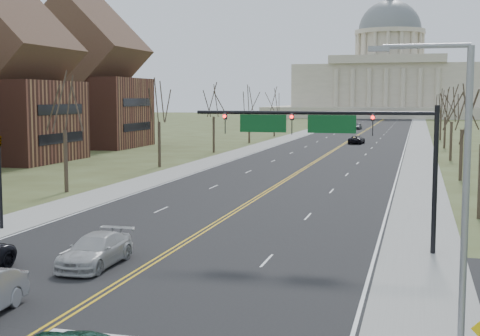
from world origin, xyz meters
The scene contains 25 objects.
ground centered at (0.00, 0.00, 0.00)m, with size 600.00×600.00×0.00m, color #464A25.
road centered at (0.00, 110.00, 0.01)m, with size 20.00×380.00×0.01m, color black.
cross_road centered at (0.00, 6.00, 0.01)m, with size 120.00×14.00×0.01m, color black.
sidewalk_left centered at (-12.00, 110.00, 0.01)m, with size 4.00×380.00×0.03m, color gray.
sidewalk_right centered at (12.00, 110.00, 0.01)m, with size 4.00×380.00×0.03m, color gray.
center_line centered at (0.00, 110.00, 0.01)m, with size 0.42×380.00×0.01m, color gold.
edge_line_left centered at (-9.80, 110.00, 0.01)m, with size 0.15×380.00×0.01m, color silver.
edge_line_right centered at (9.80, 110.00, 0.01)m, with size 0.15×380.00×0.01m, color silver.
capitol centered at (0.00, 249.91, 14.20)m, with size 90.00×60.00×50.00m.
signal_mast centered at (7.45, 13.50, 5.76)m, with size 12.12×0.44×7.20m.
street_light centered at (12.74, 0.00, 5.23)m, with size 2.90×0.25×9.07m.
tree_l_0 centered at (-15.50, 28.00, 6.94)m, with size 3.96×3.96×9.00m.
tree_r_1 centered at (15.50, 44.00, 6.55)m, with size 3.74×3.74×8.50m.
tree_l_1 centered at (-15.50, 48.00, 6.94)m, with size 3.96×3.96×9.00m.
tree_r_2 centered at (15.50, 64.00, 6.55)m, with size 3.74×3.74×8.50m.
tree_l_2 centered at (-15.50, 68.00, 6.94)m, with size 3.96×3.96×9.00m.
tree_r_3 centered at (15.50, 84.00, 6.55)m, with size 3.74×3.74×8.50m.
tree_l_3 centered at (-15.50, 88.00, 6.94)m, with size 3.96×3.96×9.00m.
tree_r_4 centered at (15.50, 104.00, 6.55)m, with size 3.74×3.74×8.50m.
tree_l_4 centered at (-15.50, 108.00, 6.94)m, with size 3.96×3.96×9.00m.
bldg_left_mid centered at (-36.00, 50.00, 8.54)m, with size 15.10×14.28×20.75m.
bldg_left_far centered at (-38.00, 74.00, 9.54)m, with size 17.10×14.28×23.25m.
car_sb_inner_second centered at (-2.23, 7.09, 0.72)m, with size 1.99×4.89×1.42m, color #B3B3B3.
car_far_nb centered at (1.97, 90.58, 0.68)m, with size 2.20×4.77×1.33m, color black.
car_far_sb centered at (-2.23, 140.42, 0.76)m, with size 1.76×4.37×1.49m, color #505358.
Camera 1 is at (11.64, -19.69, 7.57)m, focal length 50.00 mm.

